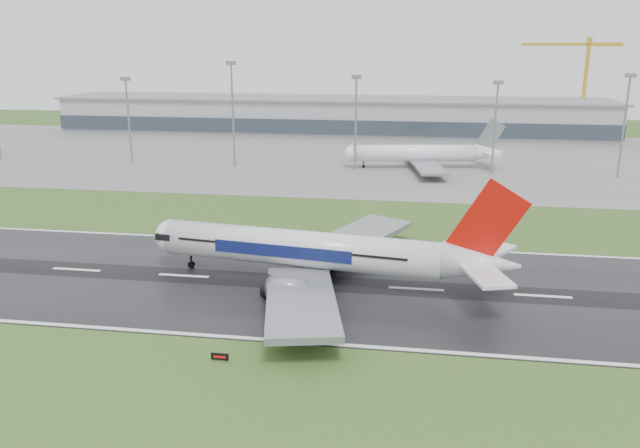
# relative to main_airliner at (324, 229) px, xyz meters

# --- Properties ---
(ground) EXTENTS (520.00, 520.00, 0.00)m
(ground) POSITION_rel_main_airliner_xyz_m (-24.55, -0.92, -9.37)
(ground) COLOR #304F1D
(ground) RESTS_ON ground
(runway) EXTENTS (400.00, 45.00, 0.10)m
(runway) POSITION_rel_main_airliner_xyz_m (-24.55, -0.92, -9.32)
(runway) COLOR black
(runway) RESTS_ON ground
(apron) EXTENTS (400.00, 130.00, 0.08)m
(apron) POSITION_rel_main_airliner_xyz_m (-24.55, 124.08, -9.33)
(apron) COLOR slate
(apron) RESTS_ON ground
(terminal) EXTENTS (240.00, 36.00, 15.00)m
(terminal) POSITION_rel_main_airliner_xyz_m (-24.55, 184.08, -1.87)
(terminal) COLOR #91949C
(terminal) RESTS_ON ground
(main_airliner) EXTENTS (70.29, 67.73, 18.54)m
(main_airliner) POSITION_rel_main_airliner_xyz_m (0.00, 0.00, 0.00)
(main_airliner) COLOR silver
(main_airliner) RESTS_ON runway
(parked_airliner) EXTENTS (59.46, 56.49, 15.33)m
(parked_airliner) POSITION_rel_main_airliner_xyz_m (15.81, 105.88, -1.63)
(parked_airliner) COLOR white
(parked_airliner) RESTS_ON apron
(tower_crane) EXTENTS (39.79, 17.77, 41.65)m
(tower_crane) POSITION_rel_main_airliner_xyz_m (86.25, 199.08, 11.46)
(tower_crane) COLOR gold
(tower_crane) RESTS_ON ground
(runway_sign) EXTENTS (2.30, 0.79, 1.04)m
(runway_sign) POSITION_rel_main_airliner_xyz_m (-9.06, -29.29, -8.85)
(runway_sign) COLOR black
(runway_sign) RESTS_ON ground
(floodmast_1) EXTENTS (0.64, 0.64, 27.29)m
(floodmast_1) POSITION_rel_main_airliner_xyz_m (-80.25, 99.08, 4.28)
(floodmast_1) COLOR gray
(floodmast_1) RESTS_ON ground
(floodmast_2) EXTENTS (0.64, 0.64, 32.47)m
(floodmast_2) POSITION_rel_main_airliner_xyz_m (-44.50, 99.08, 6.87)
(floodmast_2) COLOR gray
(floodmast_2) RESTS_ON ground
(floodmast_3) EXTENTS (0.64, 0.64, 28.43)m
(floodmast_3) POSITION_rel_main_airliner_xyz_m (-4.79, 99.08, 4.85)
(floodmast_3) COLOR gray
(floodmast_3) RESTS_ON ground
(floodmast_4) EXTENTS (0.64, 0.64, 27.16)m
(floodmast_4) POSITION_rel_main_airliner_xyz_m (37.62, 99.08, 4.21)
(floodmast_4) COLOR gray
(floodmast_4) RESTS_ON ground
(floodmast_5) EXTENTS (0.64, 0.64, 29.49)m
(floodmast_5) POSITION_rel_main_airliner_xyz_m (74.50, 99.08, 5.38)
(floodmast_5) COLOR gray
(floodmast_5) RESTS_ON ground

